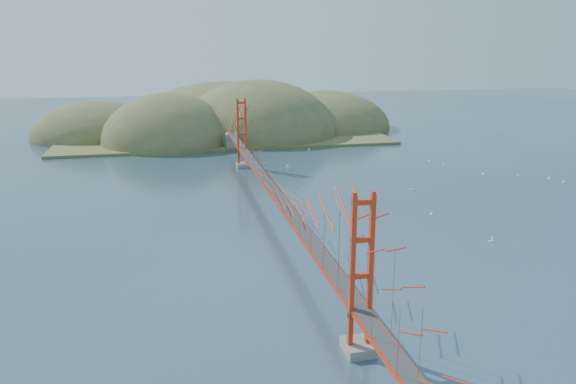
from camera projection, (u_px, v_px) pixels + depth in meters
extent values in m
plane|color=#293C52|center=(276.00, 221.00, 67.81)|extent=(320.00, 320.00, 0.00)
cube|color=gray|center=(358.00, 347.00, 39.45)|extent=(2.00, 2.40, 0.70)
cube|color=gray|center=(243.00, 165.00, 95.99)|extent=(2.00, 2.40, 0.70)
cube|color=red|center=(276.00, 195.00, 66.94)|extent=(1.40, 92.00, 0.16)
cube|color=red|center=(276.00, 196.00, 66.99)|extent=(1.33, 92.00, 0.24)
cube|color=#38383A|center=(276.00, 194.00, 66.91)|extent=(1.19, 92.00, 0.03)
cube|color=gray|center=(231.00, 141.00, 110.72)|extent=(2.20, 2.60, 3.30)
cube|color=olive|center=(222.00, 134.00, 128.05)|extent=(70.00, 40.00, 0.60)
ellipsoid|color=olive|center=(169.00, 143.00, 118.12)|extent=(28.00, 28.00, 21.00)
ellipsoid|color=olive|center=(258.00, 135.00, 127.87)|extent=(36.00, 36.00, 25.00)
ellipsoid|color=olive|center=(325.00, 127.00, 139.10)|extent=(32.00, 32.00, 18.00)
ellipsoid|color=olive|center=(96.00, 136.00, 126.16)|extent=(28.00, 28.00, 16.00)
ellipsoid|color=olive|center=(225.00, 126.00, 141.72)|extent=(44.00, 44.00, 22.00)
cube|color=white|center=(518.00, 176.00, 89.92)|extent=(0.47, 0.51, 0.10)
cylinder|color=white|center=(518.00, 174.00, 89.85)|extent=(0.02, 0.02, 0.57)
cube|color=white|center=(483.00, 174.00, 91.01)|extent=(0.33, 0.63, 0.11)
cylinder|color=white|center=(483.00, 172.00, 90.93)|extent=(0.02, 0.02, 0.66)
cube|color=white|center=(287.00, 167.00, 95.99)|extent=(0.63, 0.31, 0.11)
cylinder|color=white|center=(287.00, 165.00, 95.91)|extent=(0.02, 0.02, 0.65)
cube|color=white|center=(564.00, 182.00, 85.97)|extent=(0.35, 0.61, 0.11)
cylinder|color=white|center=(564.00, 180.00, 85.89)|extent=(0.02, 0.02, 0.63)
cube|color=white|center=(491.00, 241.00, 60.84)|extent=(0.63, 0.24, 0.11)
cylinder|color=white|center=(492.00, 238.00, 60.75)|extent=(0.02, 0.02, 0.68)
cube|color=white|center=(431.00, 214.00, 70.36)|extent=(0.22, 0.59, 0.11)
cylinder|color=white|center=(432.00, 211.00, 70.28)|extent=(0.02, 0.02, 0.64)
cube|color=white|center=(444.00, 164.00, 97.87)|extent=(0.53, 0.26, 0.09)
cylinder|color=white|center=(444.00, 163.00, 97.80)|extent=(0.01, 0.01, 0.55)
cube|color=white|center=(549.00, 178.00, 88.36)|extent=(0.26, 0.59, 0.10)
cylinder|color=white|center=(549.00, 176.00, 88.28)|extent=(0.02, 0.02, 0.62)
cube|color=white|center=(411.00, 190.00, 81.64)|extent=(0.60, 0.48, 0.11)
cylinder|color=white|center=(412.00, 187.00, 81.55)|extent=(0.02, 0.02, 0.64)
cube|color=white|center=(309.00, 150.00, 110.40)|extent=(0.65, 0.38, 0.11)
cylinder|color=white|center=(309.00, 148.00, 110.31)|extent=(0.02, 0.02, 0.68)
cube|color=white|center=(365.00, 168.00, 95.32)|extent=(0.51, 0.30, 0.09)
cylinder|color=white|center=(366.00, 166.00, 95.25)|extent=(0.01, 0.01, 0.53)
cube|color=white|center=(429.00, 161.00, 100.46)|extent=(0.25, 0.62, 0.11)
cylinder|color=white|center=(429.00, 159.00, 100.38)|extent=(0.02, 0.02, 0.66)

